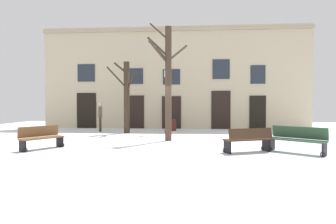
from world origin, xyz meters
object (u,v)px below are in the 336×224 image
(litter_bin, at_px, (173,124))
(bench_far_corner, at_px, (41,137))
(bench_facing_shops, at_px, (248,140))
(bench_back_to_back_right, at_px, (297,139))
(streetlamp, at_px, (167,94))
(tree_near_facade, at_px, (126,95))
(tree_foreground, at_px, (168,79))
(person_crossing_plaza, at_px, (100,115))

(litter_bin, height_order, bench_far_corner, bench_far_corner)
(bench_facing_shops, xyz_separation_m, bench_back_to_back_right, (1.69, 0.06, 0.02))
(streetlamp, bearing_deg, bench_far_corner, -124.52)
(litter_bin, distance_m, bench_back_to_back_right, 9.24)
(tree_near_facade, height_order, bench_facing_shops, tree_near_facade)
(bench_back_to_back_right, bearing_deg, tree_foreground, -173.23)
(tree_foreground, relative_size, bench_far_corner, 3.47)
(tree_near_facade, xyz_separation_m, bench_far_corner, (-1.86, -6.18, -1.80))
(litter_bin, xyz_separation_m, bench_back_to_back_right, (4.80, -7.90, 0.06))
(tree_near_facade, xyz_separation_m, person_crossing_plaza, (-1.78, 0.69, -1.23))
(streetlamp, xyz_separation_m, bench_facing_shops, (3.36, -6.27, -1.81))
(streetlamp, height_order, person_crossing_plaza, streetlamp)
(tree_foreground, bearing_deg, bench_facing_shops, -45.07)
(streetlamp, height_order, bench_far_corner, streetlamp)
(tree_foreground, xyz_separation_m, person_crossing_plaza, (-4.45, 3.98, -1.81))
(bench_facing_shops, height_order, bench_back_to_back_right, bench_back_to_back_right)
(bench_facing_shops, bearing_deg, person_crossing_plaza, -65.32)
(bench_back_to_back_right, xyz_separation_m, person_crossing_plaza, (-9.18, 6.96, 0.54))
(bench_back_to_back_right, xyz_separation_m, bench_far_corner, (-9.26, 0.09, -0.03))
(tree_near_facade, distance_m, streetlamp, 2.34)
(litter_bin, distance_m, bench_far_corner, 8.98)
(litter_bin, bearing_deg, bench_back_to_back_right, -58.68)
(tree_near_facade, height_order, streetlamp, tree_near_facade)
(bench_far_corner, bearing_deg, streetlamp, -3.14)
(bench_facing_shops, height_order, person_crossing_plaza, person_crossing_plaza)
(streetlamp, bearing_deg, person_crossing_plaza, 169.68)
(tree_foreground, xyz_separation_m, bench_facing_shops, (3.04, -3.05, -2.37))
(bench_far_corner, xyz_separation_m, person_crossing_plaza, (0.08, 6.87, 0.57))
(tree_near_facade, relative_size, streetlamp, 1.13)
(bench_back_to_back_right, bearing_deg, streetlamp, 168.17)
(streetlamp, distance_m, litter_bin, 2.51)
(tree_near_facade, bearing_deg, tree_foreground, -50.97)
(bench_facing_shops, distance_m, bench_back_to_back_right, 1.69)
(tree_foreground, relative_size, litter_bin, 6.97)
(tree_near_facade, bearing_deg, bench_facing_shops, -48.00)
(bench_far_corner, distance_m, person_crossing_plaza, 6.89)
(tree_foreground, distance_m, bench_back_to_back_right, 6.06)
(bench_back_to_back_right, bearing_deg, litter_bin, 160.36)
(bench_far_corner, relative_size, person_crossing_plaza, 0.90)
(bench_facing_shops, bearing_deg, litter_bin, -90.77)
(litter_bin, relative_size, person_crossing_plaza, 0.45)
(tree_near_facade, xyz_separation_m, bench_back_to_back_right, (7.39, -6.27, -1.77))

